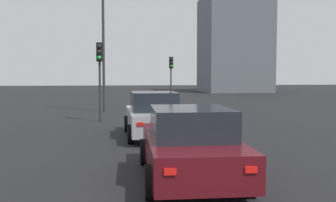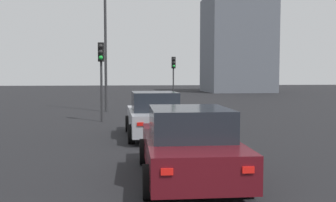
# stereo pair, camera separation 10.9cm
# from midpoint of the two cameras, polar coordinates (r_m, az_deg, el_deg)

# --- Properties ---
(car_silver_lead) EXTENTS (4.47, 2.05, 1.64)m
(car_silver_lead) POSITION_cam_midpoint_polar(r_m,az_deg,el_deg) (14.01, -2.44, -2.14)
(car_silver_lead) COLOR #A8AAB2
(car_silver_lead) RESTS_ON ground_plane
(car_maroon_second) EXTENTS (4.54, 2.15, 1.56)m
(car_maroon_second) POSITION_cam_midpoint_polar(r_m,az_deg,el_deg) (8.39, 2.84, -6.43)
(car_maroon_second) COLOR #510F16
(car_maroon_second) RESTS_ON ground_plane
(traffic_light_near_left) EXTENTS (0.33, 0.30, 3.66)m
(traffic_light_near_left) POSITION_cam_midpoint_polar(r_m,az_deg,el_deg) (29.90, 0.37, 4.62)
(traffic_light_near_left) COLOR #2D2D30
(traffic_light_near_left) RESTS_ON ground_plane
(traffic_light_near_right) EXTENTS (0.32, 0.29, 3.79)m
(traffic_light_near_right) POSITION_cam_midpoint_polar(r_m,az_deg,el_deg) (18.67, -10.28, 5.30)
(traffic_light_near_right) COLOR #2D2D30
(traffic_light_near_right) RESTS_ON ground_plane
(street_lamp_kerbside) EXTENTS (0.56, 0.36, 8.92)m
(street_lamp_kerbside) POSITION_cam_midpoint_polar(r_m,az_deg,el_deg) (24.09, -9.71, 10.70)
(street_lamp_kerbside) COLOR #2D2D30
(street_lamp_kerbside) RESTS_ON ground_plane
(building_facade_left) EXTENTS (8.69, 8.32, 12.70)m
(building_facade_left) POSITION_cam_midpoint_polar(r_m,az_deg,el_deg) (52.85, 9.68, 8.26)
(building_facade_left) COLOR slate
(building_facade_left) RESTS_ON ground_plane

